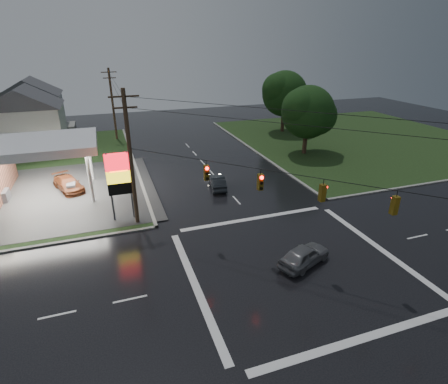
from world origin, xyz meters
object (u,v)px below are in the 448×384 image
object	(u,v)px
pylon_sign	(119,176)
car_pump	(68,184)
utility_pole_nw	(131,158)
house_near	(26,118)
car_north	(217,182)
tree_ne_near	(309,112)
car_crossing	(304,255)
house_far	(32,105)
utility_pole_n	(113,103)
tree_ne_far	(285,94)

from	to	relation	value
pylon_sign	car_pump	bearing A→B (deg)	120.15
utility_pole_nw	car_pump	size ratio (longest dim) A/B	2.26
pylon_sign	house_near	bearing A→B (deg)	112.28
house_near	car_north	bearing A→B (deg)	-46.89
utility_pole_nw	car_pump	world-z (taller)	utility_pole_nw
tree_ne_near	house_near	bearing A→B (deg)	158.24
car_crossing	house_near	bearing A→B (deg)	7.84
car_crossing	pylon_sign	bearing A→B (deg)	23.06
house_far	car_pump	distance (m)	30.12
utility_pole_n	car_north	bearing A→B (deg)	-69.71
utility_pole_nw	utility_pole_n	distance (m)	28.50
car_crossing	car_pump	distance (m)	24.89
car_north	car_crossing	distance (m)	14.79
utility_pole_nw	car_north	xyz separation A→B (m)	(8.70, 4.97, -5.05)
utility_pole_nw	house_near	size ratio (longest dim) A/B	1.00
pylon_sign	house_far	xyz separation A→B (m)	(-11.45, 37.50, 0.39)
utility_pole_nw	car_pump	bearing A→B (deg)	122.03
pylon_sign	car_pump	world-z (taller)	pylon_sign
car_north	house_far	bearing A→B (deg)	-48.13
utility_pole_nw	house_far	bearing A→B (deg)	107.92
tree_ne_near	car_pump	distance (m)	30.05
car_north	car_crossing	world-z (taller)	car_crossing
utility_pole_nw	car_pump	distance (m)	12.11
house_far	tree_ne_near	xyz separation A→B (m)	(36.09, -26.01, 1.16)
utility_pole_n	house_near	world-z (taller)	utility_pole_n
utility_pole_n	tree_ne_near	xyz separation A→B (m)	(23.64, -16.01, 0.09)
house_far	utility_pole_nw	bearing A→B (deg)	-72.08
pylon_sign	tree_ne_far	xyz separation A→B (m)	(27.65, 23.49, 2.17)
tree_ne_near	car_pump	xyz separation A→B (m)	(-29.49, -3.15, -4.85)
car_north	car_pump	bearing A→B (deg)	-7.10
house_near	house_far	distance (m)	12.04
utility_pole_nw	tree_ne_near	bearing A→B (deg)	27.86
house_near	car_crossing	distance (m)	42.34
house_far	car_north	bearing A→B (deg)	-57.75
pylon_sign	house_near	distance (m)	27.56
utility_pole_n	car_pump	size ratio (longest dim) A/B	2.15
car_pump	utility_pole_n	bearing A→B (deg)	51.22
car_north	pylon_sign	bearing A→B (deg)	31.91
house_near	tree_ne_near	distance (m)	37.80
tree_ne_far	car_north	size ratio (longest dim) A/B	2.41
house_far	tree_ne_near	distance (m)	44.50
house_near	tree_ne_near	bearing A→B (deg)	-21.76
pylon_sign	utility_pole_n	bearing A→B (deg)	87.92
pylon_sign	tree_ne_far	distance (m)	36.35
house_near	car_crossing	xyz separation A→B (m)	(21.57, -36.25, -3.70)
utility_pole_nw	house_near	bearing A→B (deg)	113.37
house_far	car_pump	bearing A→B (deg)	-77.24
utility_pole_n	car_north	xyz separation A→B (m)	(8.70, -23.53, -4.80)
utility_pole_n	car_north	distance (m)	25.54
car_pump	car_crossing	bearing A→B (deg)	-71.89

